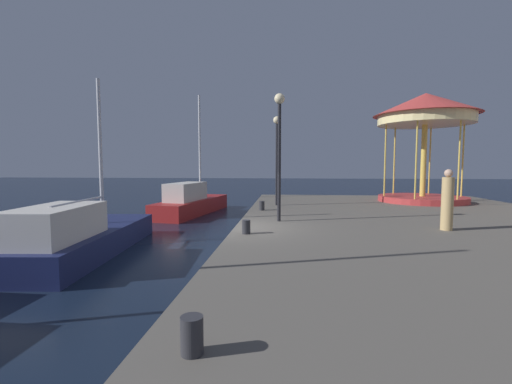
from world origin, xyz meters
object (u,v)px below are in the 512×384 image
object	(u,v)px
sailboat_red	(191,202)
lamp_post_mid_promenade	(277,145)
carousel	(425,120)
bollard_center	(246,227)
lamp_post_near_edge	(279,135)
sailboat_navy	(79,236)
bollard_south	(192,335)
bollard_north	(262,206)
person_mid_promenade	(447,202)

from	to	relation	value
sailboat_red	lamp_post_mid_promenade	world-z (taller)	sailboat_red
carousel	bollard_center	xyz separation A→B (m)	(-8.35, -9.38, -4.11)
carousel	lamp_post_near_edge	xyz separation A→B (m)	(-7.47, -7.08, -1.32)
sailboat_navy	carousel	world-z (taller)	carousel
sailboat_red	bollard_south	size ratio (longest dim) A/B	17.40
bollard_south	bollard_north	distance (m)	11.48
sailboat_red	lamp_post_mid_promenade	distance (m)	6.12
sailboat_red	carousel	world-z (taller)	sailboat_red
bollard_north	sailboat_red	bearing A→B (deg)	136.68
sailboat_red	bollard_south	world-z (taller)	sailboat_red
carousel	person_mid_promenade	xyz separation A→B (m)	(-2.39, -8.29, -3.45)
lamp_post_mid_promenade	bollard_center	distance (m)	7.62
lamp_post_mid_promenade	bollard_center	bearing A→B (deg)	-95.31
bollard_south	carousel	bearing A→B (deg)	62.48
lamp_post_mid_promenade	carousel	bearing A→B (deg)	16.64
bollard_center	lamp_post_near_edge	bearing A→B (deg)	69.06
bollard_center	person_mid_promenade	distance (m)	6.10
bollard_center	bollard_south	bearing A→B (deg)	-88.43
sailboat_navy	carousel	bearing A→B (deg)	34.89
lamp_post_near_edge	bollard_north	world-z (taller)	lamp_post_near_edge
lamp_post_near_edge	bollard_center	distance (m)	3.73
bollard_south	person_mid_promenade	xyz separation A→B (m)	(5.79, 7.42, 0.66)
sailboat_navy	bollard_center	bearing A→B (deg)	-0.39
lamp_post_near_edge	lamp_post_mid_promenade	xyz separation A→B (m)	(-0.22, 4.78, -0.07)
bollard_center	sailboat_red	bearing A→B (deg)	114.58
bollard_south	bollard_north	size ratio (longest dim) A/B	1.00
person_mid_promenade	sailboat_navy	bearing A→B (deg)	-174.49
carousel	lamp_post_near_edge	world-z (taller)	carousel
carousel	bollard_north	world-z (taller)	carousel
person_mid_promenade	bollard_center	bearing A→B (deg)	-169.58
bollard_center	person_mid_promenade	bearing A→B (deg)	10.42
sailboat_navy	lamp_post_near_edge	size ratio (longest dim) A/B	1.54
person_mid_promenade	bollard_north	bearing A→B (deg)	145.41
sailboat_red	bollard_center	xyz separation A→B (m)	(4.20, -9.19, 0.33)
sailboat_red	lamp_post_near_edge	size ratio (longest dim) A/B	1.58
carousel	lamp_post_mid_promenade	world-z (taller)	carousel
carousel	person_mid_promenade	bearing A→B (deg)	-106.11
lamp_post_near_edge	bollard_south	size ratio (longest dim) A/B	10.98
carousel	lamp_post_mid_promenade	xyz separation A→B (m)	(-7.70, -2.30, -1.38)
bollard_north	bollard_center	bearing A→B (deg)	-90.81
lamp_post_near_edge	bollard_center	xyz separation A→B (m)	(-0.88, -2.30, -2.79)
bollard_north	sailboat_navy	bearing A→B (deg)	-135.01
bollard_south	person_mid_promenade	bearing A→B (deg)	52.03
lamp_post_mid_promenade	bollard_north	distance (m)	3.39
sailboat_red	bollard_north	world-z (taller)	sailboat_red
lamp_post_mid_promenade	bollard_north	world-z (taller)	lamp_post_mid_promenade
sailboat_navy	sailboat_red	distance (m)	9.19
carousel	bollard_north	bearing A→B (deg)	-152.97
sailboat_navy	bollard_north	bearing A→B (deg)	44.99
sailboat_navy	carousel	distance (m)	16.95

